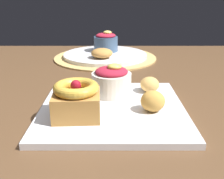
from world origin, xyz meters
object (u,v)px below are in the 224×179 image
object	(u,v)px
back_plate	(105,55)
back_ramekin	(105,42)
back_pastry	(101,53)
berry_ramekin	(111,81)
fritter_middle	(149,84)
cake_slice	(76,100)
fritter_front	(152,101)
front_plate	(112,109)

from	to	relation	value
back_plate	back_ramekin	distance (m)	0.06
back_plate	back_pastry	xyz separation A→B (m)	(-0.01, -0.07, 0.02)
back_ramekin	back_plate	bearing A→B (deg)	-92.29
berry_ramekin	back_ramekin	size ratio (longest dim) A/B	0.99
back_ramekin	fritter_middle	bearing A→B (deg)	-75.31
cake_slice	back_plate	world-z (taller)	cake_slice
fritter_front	fritter_middle	world-z (taller)	fritter_front
cake_slice	back_pastry	xyz separation A→B (m)	(0.03, 0.44, -0.01)
back_plate	cake_slice	bearing A→B (deg)	-94.53
fritter_middle	back_plate	size ratio (longest dim) A/B	0.15
fritter_front	back_plate	xyz separation A→B (m)	(-0.10, 0.48, -0.02)
cake_slice	fritter_middle	bearing A→B (deg)	40.38
back_ramekin	berry_ramekin	bearing A→B (deg)	-87.10
back_plate	back_ramekin	size ratio (longest dim) A/B	3.38
back_ramekin	back_pastry	bearing A→B (deg)	-95.89
front_plate	cake_slice	size ratio (longest dim) A/B	3.24
fritter_middle	back_pastry	xyz separation A→B (m)	(-0.12, 0.31, 0.00)
front_plate	back_pastry	bearing A→B (deg)	95.11
berry_ramekin	back_ramekin	bearing A→B (deg)	92.90
front_plate	fritter_front	world-z (taller)	fritter_front
front_plate	fritter_middle	bearing A→B (deg)	43.93
fritter_front	fritter_middle	distance (m)	0.11
berry_ramekin	back_plate	size ratio (longest dim) A/B	0.29
front_plate	back_plate	bearing A→B (deg)	93.18
fritter_middle	back_pastry	world-z (taller)	back_pastry
back_pastry	cake_slice	bearing A→B (deg)	-93.99
fritter_front	back_plate	distance (m)	0.49
cake_slice	fritter_middle	world-z (taller)	cake_slice
cake_slice	fritter_front	size ratio (longest dim) A/B	1.88
berry_ramekin	back_plate	bearing A→B (deg)	93.44
cake_slice	fritter_middle	size ratio (longest dim) A/B	1.98
fritter_front	back_plate	world-z (taller)	fritter_front
fritter_middle	back_plate	world-z (taller)	fritter_middle
fritter_middle	back_plate	bearing A→B (deg)	106.45
front_plate	berry_ramekin	distance (m)	0.08
cake_slice	back_plate	xyz separation A→B (m)	(0.04, 0.50, -0.03)
cake_slice	back_pastry	world-z (taller)	cake_slice
back_pastry	back_plate	bearing A→B (deg)	81.91
back_ramekin	back_pastry	size ratio (longest dim) A/B	1.22
back_plate	fritter_middle	bearing A→B (deg)	-73.55
berry_ramekin	cake_slice	bearing A→B (deg)	-119.79
front_plate	berry_ramekin	bearing A→B (deg)	91.64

